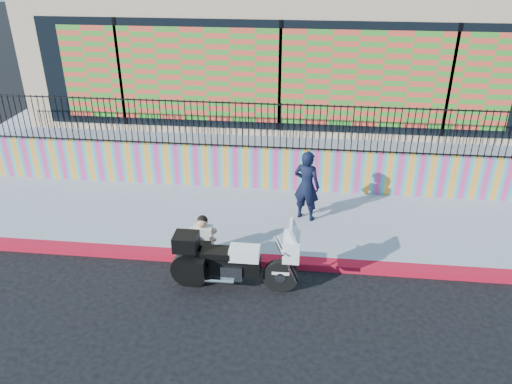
# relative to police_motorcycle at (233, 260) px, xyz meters

# --- Properties ---
(ground) EXTENTS (90.00, 90.00, 0.00)m
(ground) POSITION_rel_police_motorcycle_xyz_m (0.50, 0.82, -0.62)
(ground) COLOR black
(ground) RESTS_ON ground
(red_curb) EXTENTS (16.00, 0.30, 0.15)m
(red_curb) POSITION_rel_police_motorcycle_xyz_m (0.50, 0.82, -0.55)
(red_curb) COLOR maroon
(red_curb) RESTS_ON ground
(sidewalk) EXTENTS (16.00, 3.00, 0.15)m
(sidewalk) POSITION_rel_police_motorcycle_xyz_m (0.50, 2.47, -0.55)
(sidewalk) COLOR #8A93A5
(sidewalk) RESTS_ON ground
(mural_wall) EXTENTS (16.00, 0.20, 1.10)m
(mural_wall) POSITION_rel_police_motorcycle_xyz_m (0.50, 4.07, 0.08)
(mural_wall) COLOR #D73885
(mural_wall) RESTS_ON sidewalk
(metal_fence) EXTENTS (15.80, 0.04, 1.20)m
(metal_fence) POSITION_rel_police_motorcycle_xyz_m (0.50, 4.07, 1.23)
(metal_fence) COLOR black
(metal_fence) RESTS_ON mural_wall
(elevated_platform) EXTENTS (16.00, 10.00, 1.25)m
(elevated_platform) POSITION_rel_police_motorcycle_xyz_m (0.50, 9.17, 0.00)
(elevated_platform) COLOR #8A93A5
(elevated_platform) RESTS_ON ground
(storefront_building) EXTENTS (14.00, 8.06, 4.00)m
(storefront_building) POSITION_rel_police_motorcycle_xyz_m (0.50, 8.95, 2.62)
(storefront_building) COLOR tan
(storefront_building) RESTS_ON elevated_platform
(police_motorcycle) EXTENTS (2.40, 0.79, 1.49)m
(police_motorcycle) POSITION_rel_police_motorcycle_xyz_m (0.00, 0.00, 0.00)
(police_motorcycle) COLOR black
(police_motorcycle) RESTS_ON ground
(police_officer) EXTENTS (0.72, 0.59, 1.68)m
(police_officer) POSITION_rel_police_motorcycle_xyz_m (1.31, 2.57, 0.37)
(police_officer) COLOR black
(police_officer) RESTS_ON sidewalk
(seated_man) EXTENTS (0.54, 0.71, 1.06)m
(seated_man) POSITION_rel_police_motorcycle_xyz_m (-0.72, 0.64, -0.18)
(seated_man) COLOR navy
(seated_man) RESTS_ON ground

